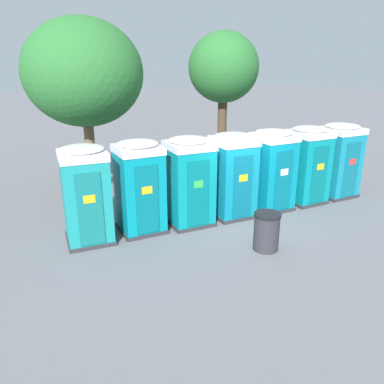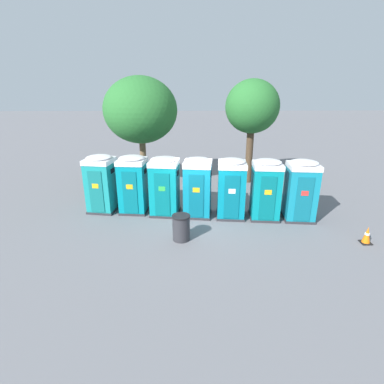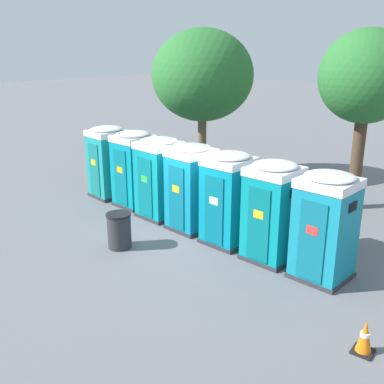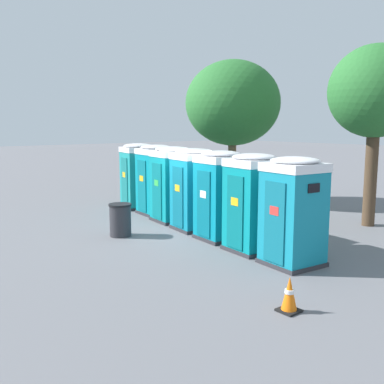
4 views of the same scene
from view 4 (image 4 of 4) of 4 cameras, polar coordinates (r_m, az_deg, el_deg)
The scene contains 12 objects.
ground_plane at distance 14.11m, azimuth -0.29°, elevation -4.80°, with size 120.00×120.00×0.00m, color slate.
portapotty_0 at distance 17.73m, azimuth -6.83°, elevation 2.09°, with size 1.35×1.38×2.54m.
portapotty_1 at distance 16.47m, azimuth -4.59°, elevation 1.63°, with size 1.29×1.31×2.54m.
portapotty_2 at distance 15.17m, azimuth -2.55°, elevation 1.06°, with size 1.36×1.34×2.54m.
portapotty_3 at distance 13.95m, azimuth 0.26°, elevation 0.41°, with size 1.32×1.35×2.54m.
portapotty_4 at distance 12.77m, azimuth 3.62°, elevation -0.37°, with size 1.29×1.31×2.54m.
portapotty_5 at distance 11.66m, azimuth 7.71°, elevation -1.28°, with size 1.29×1.31×2.54m.
portapotty_6 at distance 10.64m, azimuth 12.71°, elevation -2.37°, with size 1.33×1.31×2.54m.
street_tree_0 at distance 15.47m, azimuth 22.29°, elevation 11.56°, with size 2.93×2.93×5.74m.
street_tree_1 at distance 18.87m, azimuth 5.20°, elevation 11.14°, with size 3.90×3.90×5.88m.
trash_can at distance 13.40m, azimuth -9.09°, elevation -3.51°, with size 0.67×0.67×0.96m.
traffic_cone at distance 8.24m, azimuth 12.26°, elevation -12.62°, with size 0.36×0.36×0.64m.
Camera 4 is at (10.73, -8.56, 3.26)m, focal length 42.00 mm.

